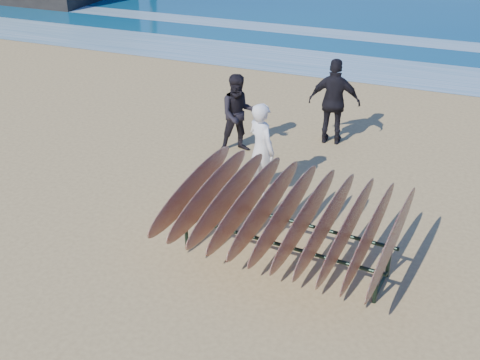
{
  "coord_description": "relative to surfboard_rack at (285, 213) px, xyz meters",
  "views": [
    {
      "loc": [
        2.98,
        -6.74,
        5.29
      ],
      "look_at": [
        0.0,
        0.8,
        0.95
      ],
      "focal_mm": 45.0,
      "sensor_mm": 36.0,
      "label": 1
    }
  ],
  "objects": [
    {
      "name": "foam_near",
      "position": [
        -0.88,
        9.67,
        -0.81
      ],
      "size": [
        160.0,
        160.0,
        0.0
      ],
      "primitive_type": "plane",
      "color": "white",
      "rests_on": "ground"
    },
    {
      "name": "person_white",
      "position": [
        -1.02,
        1.82,
        0.03
      ],
      "size": [
        0.74,
        0.68,
        1.7
      ],
      "primitive_type": "imported",
      "rotation": [
        0.0,
        0.0,
        2.55
      ],
      "color": "white",
      "rests_on": "ground"
    },
    {
      "name": "ground",
      "position": [
        -0.88,
        -0.33,
        -0.82
      ],
      "size": [
        120.0,
        120.0,
        0.0
      ],
      "primitive_type": "plane",
      "color": "tan",
      "rests_on": "ground"
    },
    {
      "name": "person_dark_a",
      "position": [
        -2.02,
        3.3,
        -0.01
      ],
      "size": [
        0.99,
        0.95,
        1.62
      ],
      "primitive_type": "imported",
      "rotation": [
        0.0,
        0.0,
        0.59
      ],
      "color": "black",
      "rests_on": "ground"
    },
    {
      "name": "foam_far",
      "position": [
        -0.88,
        13.17,
        -0.81
      ],
      "size": [
        160.0,
        160.0,
        0.0
      ],
      "primitive_type": "plane",
      "color": "white",
      "rests_on": "ground"
    },
    {
      "name": "person_dark_b",
      "position": [
        -0.36,
        4.42,
        0.08
      ],
      "size": [
        1.1,
        0.55,
        1.8
      ],
      "primitive_type": "imported",
      "rotation": [
        0.0,
        0.0,
        3.25
      ],
      "color": "black",
      "rests_on": "ground"
    },
    {
      "name": "surfboard_rack",
      "position": [
        0.0,
        0.0,
        0.0
      ],
      "size": [
        3.39,
        2.79,
        1.26
      ],
      "rotation": [
        0.0,
        0.0,
        -0.1
      ],
      "color": "black",
      "rests_on": "ground"
    }
  ]
}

